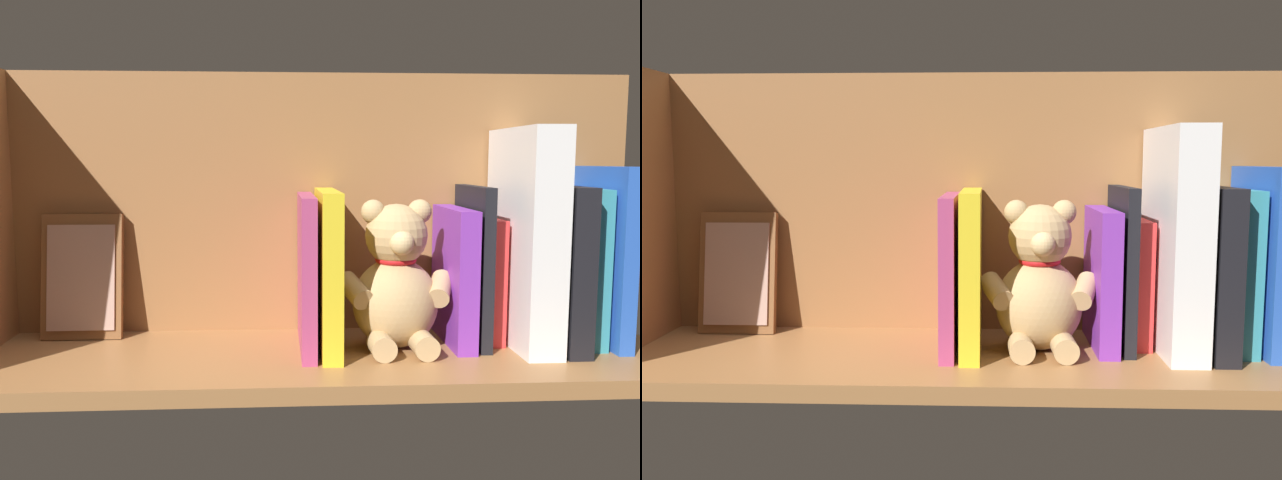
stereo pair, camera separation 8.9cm
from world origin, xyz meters
TOP-DOWN VIEW (x-y plane):
  - ground_plane at (0.00, 0.00)cm, footprint 94.15×29.69cm
  - shelf_back_panel at (0.00, -12.59)cm, footprint 94.15×1.50cm
  - book_0 at (-39.73, -3.00)cm, footprint 2.12×16.89cm
  - book_1 at (-36.58, -3.80)cm, footprint 3.01×15.28cm
  - book_2 at (-32.90, -2.11)cm, footprint 3.25×18.67cm
  - dictionary_thick_white at (-28.30, -1.90)cm, footprint 4.88×18.88cm
  - book_3 at (-24.18, -5.41)cm, footprint 2.19×12.06cm
  - book_4 at (-21.73, -3.86)cm, footprint 1.56×15.16cm
  - book_5 at (-19.00, -3.51)cm, footprint 2.74×15.87cm
  - teddy_bear at (-10.35, -0.85)cm, footprint 16.41×13.02cm
  - book_6 at (-1.18, -1.83)cm, footprint 2.63×19.23cm
  - book_7 at (1.69, -2.07)cm, footprint 1.95×18.74cm
  - picture_frame_leaning at (33.60, -9.01)cm, footprint 11.26×4.26cm

SIDE VIEW (x-z plane):
  - ground_plane at x=0.00cm, z-range -2.20..0.00cm
  - book_3 at x=-24.18cm, z-range 0.00..17.33cm
  - picture_frame_leaning at x=33.60cm, z-range -0.10..17.76cm
  - teddy_bear at x=-10.35cm, z-range -1.21..19.01cm
  - book_5 at x=-19.00cm, z-range 0.00..18.89cm
  - book_7 at x=1.69cm, z-range 0.00..20.81cm
  - book_6 at x=-1.18cm, z-range 0.00..21.43cm
  - book_1 at x=-36.58cm, z-range 0.00..21.61cm
  - book_4 at x=-21.73cm, z-range 0.00..21.90cm
  - book_2 at x=-32.90cm, z-range 0.00..22.02cm
  - book_0 at x=-39.73cm, z-range 0.00..24.60cm
  - dictionary_thick_white at x=-28.30cm, z-range 0.00..29.80cm
  - shelf_back_panel at x=0.00cm, z-range 0.00..38.13cm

